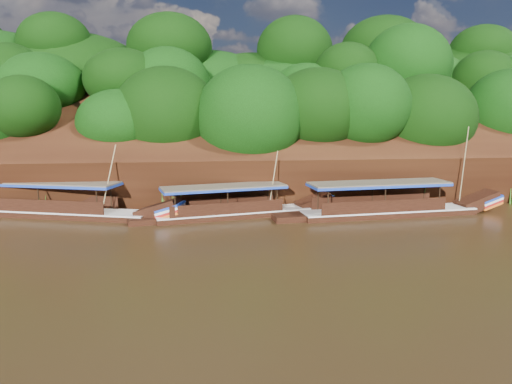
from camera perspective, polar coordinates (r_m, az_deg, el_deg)
ground at (r=26.96m, az=0.24°, el=-6.22°), size 160.00×160.00×0.00m
riverbank at (r=48.87m, az=-2.94°, el=3.26°), size 120.00×30.06×19.40m
boat_0 at (r=35.75m, az=15.96°, el=-1.72°), size 14.67×3.50×6.54m
boat_1 at (r=34.05m, az=-1.52°, el=-1.98°), size 12.68×4.45×4.90m
boat_2 at (r=36.16m, az=-20.57°, el=-1.83°), size 15.13×6.41×5.42m
reeds at (r=35.90m, az=-5.85°, el=-0.73°), size 50.30×2.60×2.18m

